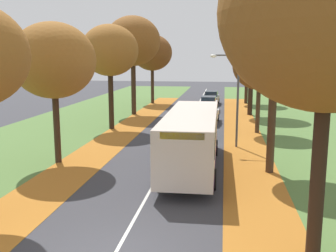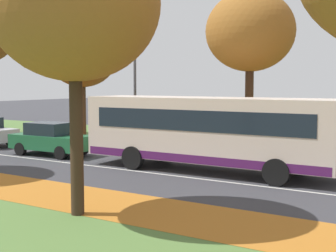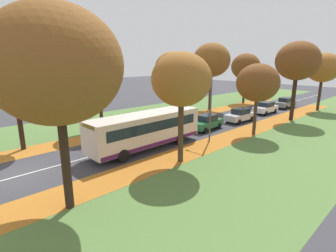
# 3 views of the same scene
# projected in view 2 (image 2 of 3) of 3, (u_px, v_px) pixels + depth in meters

# --- Properties ---
(leaf_litter_left) EXTENTS (2.80, 60.00, 0.00)m
(leaf_litter_left) POSITION_uv_depth(u_px,v_px,m) (10.00, 186.00, 16.08)
(leaf_litter_left) COLOR #B26B23
(leaf_litter_left) RESTS_ON grass_verge_left
(grass_verge_right) EXTENTS (12.00, 90.00, 0.01)m
(grass_verge_right) POSITION_uv_depth(u_px,v_px,m) (118.00, 137.00, 30.91)
(grass_verge_right) COLOR #517538
(grass_verge_right) RESTS_ON ground
(leaf_litter_right) EXTENTS (2.80, 60.00, 0.00)m
(leaf_litter_right) POSITION_uv_depth(u_px,v_px,m) (156.00, 153.00, 23.87)
(leaf_litter_right) COLOR #B26B23
(leaf_litter_right) RESTS_ON grass_verge_right
(road_centre_line) EXTENTS (0.12, 80.00, 0.01)m
(road_centre_line) POSITION_uv_depth(u_px,v_px,m) (4.00, 155.00, 23.12)
(road_centre_line) COLOR silver
(road_centre_line) RESTS_ON ground
(tree_left_near) EXTENTS (4.53, 4.53, 7.65)m
(tree_left_near) POSITION_uv_depth(u_px,v_px,m) (74.00, 4.00, 12.14)
(tree_left_near) COLOR #382619
(tree_left_near) RESTS_ON ground
(tree_right_near) EXTENTS (4.15, 4.15, 7.83)m
(tree_right_near) POSITION_uv_depth(u_px,v_px,m) (250.00, 32.00, 21.68)
(tree_right_near) COLOR #422D1E
(tree_right_near) RESTS_ON ground
(tree_right_mid) EXTENTS (4.06, 4.06, 6.98)m
(tree_right_mid) POSITION_uv_depth(u_px,v_px,m) (82.00, 56.00, 27.45)
(tree_right_mid) COLOR #422D1E
(tree_right_mid) RESTS_ON ground
(streetlamp_right) EXTENTS (1.89, 0.28, 6.00)m
(streetlamp_right) POSITION_uv_depth(u_px,v_px,m) (131.00, 79.00, 23.20)
(streetlamp_right) COLOR #47474C
(streetlamp_right) RESTS_ON ground
(bus) EXTENTS (2.73, 10.42, 2.98)m
(bus) POSITION_uv_depth(u_px,v_px,m) (209.00, 129.00, 18.72)
(bus) COLOR beige
(bus) RESTS_ON ground
(car_green_lead) EXTENTS (1.93, 4.27, 1.62)m
(car_green_lead) POSITION_uv_depth(u_px,v_px,m) (51.00, 139.00, 23.04)
(car_green_lead) COLOR #1E6038
(car_green_lead) RESTS_ON ground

